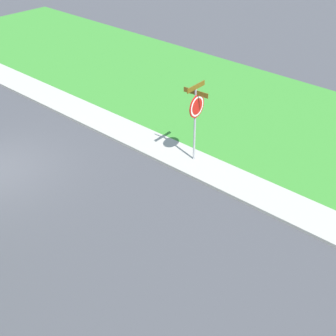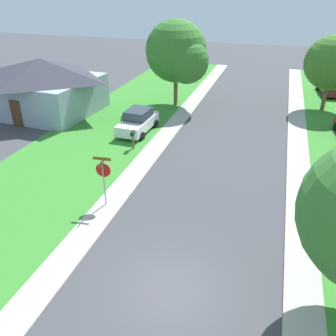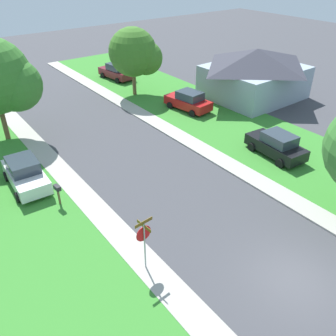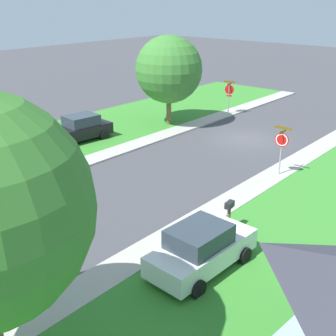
# 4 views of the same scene
# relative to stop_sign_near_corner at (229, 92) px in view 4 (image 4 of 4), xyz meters

# --- Properties ---
(ground_plane) EXTENTS (120.00, 120.00, 0.00)m
(ground_plane) POSITION_rel_stop_sign_near_corner_xyz_m (-4.56, 4.84, -1.88)
(ground_plane) COLOR #424247
(sidewalk_east) EXTENTS (1.40, 56.00, 0.10)m
(sidewalk_east) POSITION_rel_stop_sign_near_corner_xyz_m (0.14, 16.84, -1.83)
(sidewalk_east) COLOR #ADA89E
(sidewalk_east) RESTS_ON ground
(lawn_east) EXTENTS (8.00, 56.00, 0.08)m
(lawn_east) POSITION_rel_stop_sign_near_corner_xyz_m (4.84, 16.84, -1.84)
(lawn_east) COLOR #38842D
(lawn_east) RESTS_ON ground
(sidewalk_west) EXTENTS (1.40, 56.00, 0.10)m
(sidewalk_west) POSITION_rel_stop_sign_near_corner_xyz_m (-9.26, 16.84, -1.83)
(sidewalk_west) COLOR #ADA89E
(sidewalk_west) RESTS_ON ground
(lawn_west) EXTENTS (8.00, 56.00, 0.08)m
(lawn_west) POSITION_rel_stop_sign_near_corner_xyz_m (-13.96, 16.84, -1.84)
(lawn_west) COLOR #38842D
(lawn_west) RESTS_ON ground
(stop_sign_near_corner) EXTENTS (0.90, 0.90, 2.77)m
(stop_sign_near_corner) POSITION_rel_stop_sign_near_corner_xyz_m (0.00, 0.00, 0.00)
(stop_sign_near_corner) COLOR #9E9EA3
(stop_sign_near_corner) RESTS_ON ground
(stop_sign_far_corner) EXTENTS (0.92, 0.92, 2.77)m
(stop_sign_far_corner) POSITION_rel_stop_sign_near_corner_xyz_m (-9.41, 9.27, 0.01)
(stop_sign_far_corner) COLOR #9E9EA3
(stop_sign_far_corner) RESTS_ON ground
(car_white_near_corner) EXTENTS (2.17, 4.37, 1.76)m
(car_white_near_corner) POSITION_rel_stop_sign_near_corner_xyz_m (-11.48, 19.09, -1.00)
(car_white_near_corner) COLOR white
(car_white_near_corner) RESTS_ON ground
(car_black_behind_trees) EXTENTS (2.31, 4.44, 1.76)m
(car_black_behind_trees) POSITION_rel_stop_sign_near_corner_xyz_m (3.55, 12.44, -1.00)
(car_black_behind_trees) COLOR black
(car_black_behind_trees) RESTS_ON ground
(tree_sidewalk_near) EXTENTS (5.23, 4.86, 6.59)m
(tree_sidewalk_near) POSITION_rel_stop_sign_near_corner_xyz_m (1.91, 5.40, 2.12)
(tree_sidewalk_near) COLOR brown
(tree_sidewalk_near) RESTS_ON ground
(mailbox) EXTENTS (0.30, 0.51, 1.31)m
(mailbox) POSITION_rel_stop_sign_near_corner_xyz_m (-10.65, 16.07, -0.87)
(mailbox) COLOR brown
(mailbox) RESTS_ON ground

